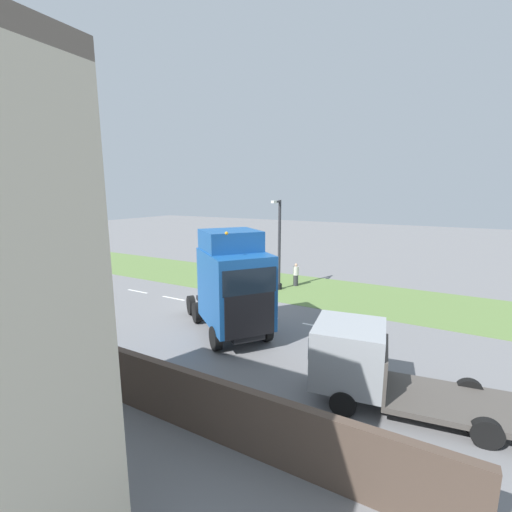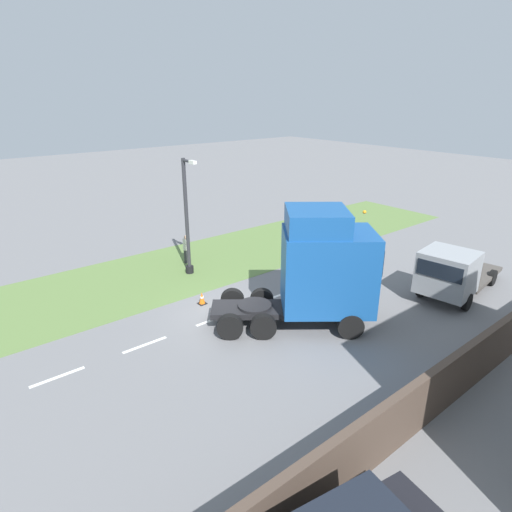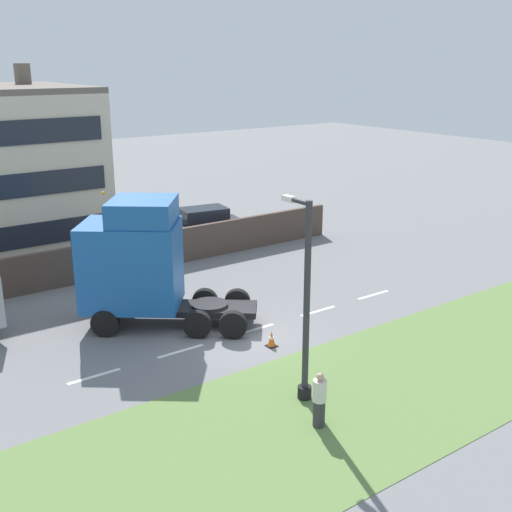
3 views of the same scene
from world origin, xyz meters
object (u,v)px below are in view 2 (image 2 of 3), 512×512
object	(u,v)px
flatbed_truck	(451,273)
lamp_post	(188,225)
lorry_cab	(322,269)
traffic_cone_lead	(202,298)
pedestrian	(187,249)

from	to	relation	value
flatbed_truck	lamp_post	bearing A→B (deg)	29.43
flatbed_truck	lamp_post	distance (m)	12.98
lorry_cab	traffic_cone_lead	bearing A→B (deg)	-109.86
flatbed_truck	lorry_cab	bearing A→B (deg)	62.90
traffic_cone_lead	lamp_post	bearing A→B (deg)	157.66
flatbed_truck	pedestrian	world-z (taller)	flatbed_truck
traffic_cone_lead	flatbed_truck	bearing A→B (deg)	53.70
flatbed_truck	traffic_cone_lead	size ratio (longest dim) A/B	11.04
flatbed_truck	traffic_cone_lead	world-z (taller)	flatbed_truck
flatbed_truck	pedestrian	bearing A→B (deg)	23.45
lamp_post	pedestrian	distance (m)	2.50
pedestrian	traffic_cone_lead	world-z (taller)	pedestrian
traffic_cone_lead	lorry_cab	bearing A→B (deg)	32.03
lorry_cab	pedestrian	xyz separation A→B (m)	(-9.51, -0.78, -1.67)
pedestrian	lamp_post	bearing A→B (deg)	-24.48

